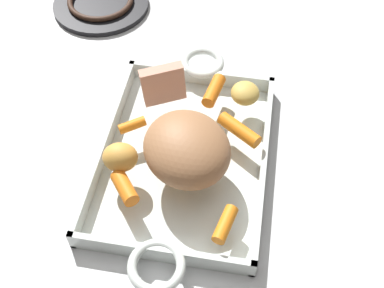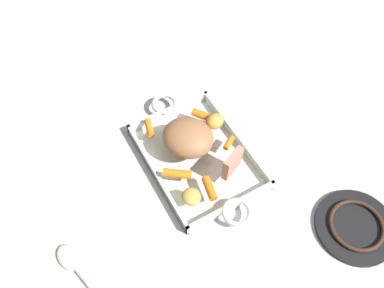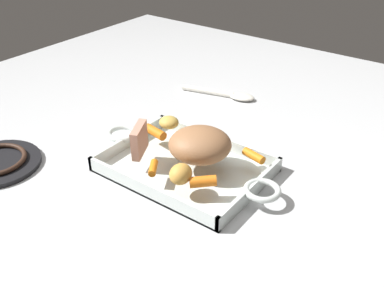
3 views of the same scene
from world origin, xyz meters
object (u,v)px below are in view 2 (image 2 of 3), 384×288
(baby_carrot_center_right, at_px, (149,128))
(baby_carrot_center_left, at_px, (201,115))
(roasting_dish, at_px, (198,157))
(baby_carrot_northeast, at_px, (177,174))
(serving_spoon, at_px, (81,273))
(potato_corner, at_px, (215,121))
(roast_slice_thin, at_px, (232,163))
(baby_carrot_southwest, at_px, (210,188))
(baby_carrot_northwest, at_px, (229,143))
(potato_golden_large, at_px, (191,197))
(pork_roast, at_px, (188,137))
(stove_burner_rear, at_px, (356,226))

(baby_carrot_center_right, height_order, baby_carrot_center_left, baby_carrot_center_left)
(roasting_dish, distance_m, baby_carrot_center_left, 0.12)
(baby_carrot_center_right, bearing_deg, baby_carrot_northeast, -0.27)
(roasting_dish, bearing_deg, serving_spoon, -70.42)
(roasting_dish, distance_m, baby_carrot_northeast, 0.09)
(roasting_dish, relative_size, potato_corner, 8.93)
(roast_slice_thin, bearing_deg, baby_carrot_center_left, 174.61)
(roasting_dish, distance_m, baby_carrot_southwest, 0.12)
(roast_slice_thin, xyz_separation_m, baby_carrot_southwest, (0.02, -0.08, -0.02))
(roasting_dish, relative_size, roast_slice_thin, 6.74)
(roast_slice_thin, relative_size, baby_carrot_northeast, 0.94)
(baby_carrot_northwest, distance_m, potato_golden_large, 0.18)
(baby_carrot_southwest, height_order, serving_spoon, baby_carrot_southwest)
(baby_carrot_center_left, bearing_deg, baby_carrot_center_right, -102.40)
(baby_carrot_center_right, relative_size, serving_spoon, 0.23)
(baby_carrot_northwest, bearing_deg, baby_carrot_center_left, -170.90)
(pork_roast, bearing_deg, potato_golden_large, -26.12)
(baby_carrot_southwest, distance_m, stove_burner_rear, 0.35)
(stove_burner_rear, bearing_deg, baby_carrot_southwest, -132.41)
(roast_slice_thin, distance_m, baby_carrot_northwest, 0.08)
(baby_carrot_center_right, height_order, potato_corner, potato_corner)
(pork_roast, xyz_separation_m, baby_carrot_northwest, (0.05, 0.09, -0.03))
(baby_carrot_center_right, xyz_separation_m, potato_golden_large, (0.23, -0.00, 0.01))
(baby_carrot_center_right, bearing_deg, potato_corner, 65.15)
(serving_spoon, bearing_deg, stove_burner_rear, -123.69)
(potato_golden_large, height_order, potato_corner, potato_corner)
(baby_carrot_northwest, bearing_deg, roasting_dish, -103.43)
(roasting_dish, distance_m, pork_roast, 0.07)
(baby_carrot_center_right, height_order, serving_spoon, baby_carrot_center_right)
(potato_corner, height_order, serving_spoon, potato_corner)
(pork_roast, bearing_deg, stove_burner_rear, 32.74)
(pork_roast, height_order, baby_carrot_center_right, pork_roast)
(baby_carrot_center_left, height_order, stove_burner_rear, baby_carrot_center_left)
(roasting_dish, bearing_deg, baby_carrot_center_left, 145.22)
(baby_carrot_center_right, bearing_deg, stove_burner_rear, 33.32)
(potato_corner, relative_size, stove_burner_rear, 0.26)
(potato_corner, bearing_deg, pork_roast, -78.00)
(baby_carrot_southwest, relative_size, baby_carrot_northeast, 0.84)
(pork_roast, height_order, baby_carrot_northwest, pork_roast)
(roasting_dish, bearing_deg, baby_carrot_southwest, -15.20)
(pork_roast, xyz_separation_m, potato_corner, (-0.02, 0.09, -0.01))
(pork_roast, bearing_deg, serving_spoon, -65.71)
(pork_roast, distance_m, potato_corner, 0.09)
(potato_corner, xyz_separation_m, serving_spoon, (0.18, -0.45, -0.05))
(roasting_dish, xyz_separation_m, stove_burner_rear, (0.35, 0.23, -0.00))
(baby_carrot_southwest, relative_size, potato_corner, 1.18)
(baby_carrot_northwest, bearing_deg, baby_carrot_northeast, -84.27)
(baby_carrot_northeast, xyz_separation_m, baby_carrot_center_left, (-0.13, 0.14, 0.00))
(baby_carrot_southwest, xyz_separation_m, baby_carrot_center_left, (-0.20, 0.09, 0.00))
(baby_carrot_center_left, distance_m, stove_burner_rear, 0.47)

